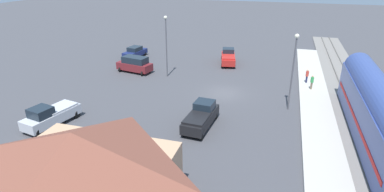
{
  "coord_description": "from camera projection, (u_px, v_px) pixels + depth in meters",
  "views": [
    {
      "loc": [
        -6.05,
        34.0,
        13.95
      ],
      "look_at": [
        2.68,
        4.21,
        1.0
      ],
      "focal_mm": 29.7,
      "sensor_mm": 36.0,
      "label": 1
    }
  ],
  "objects": [
    {
      "name": "station_building",
      "position": [
        78.0,
        178.0,
        17.42
      ],
      "size": [
        10.05,
        9.49,
        5.92
      ],
      "color": "tan",
      "rests_on": "ground"
    },
    {
      "name": "pedestrian_on_platform",
      "position": [
        312.0,
        81.0,
        37.05
      ],
      "size": [
        0.36,
        0.36,
        1.71
      ],
      "color": "brown",
      "rests_on": "platform"
    },
    {
      "name": "railway_track",
      "position": [
        355.0,
        106.0,
        33.38
      ],
      "size": [
        4.8,
        70.0,
        0.3
      ],
      "color": "slate",
      "rests_on": "ground"
    },
    {
      "name": "light_pole_lot_center",
      "position": [
        166.0,
        39.0,
        40.7
      ],
      "size": [
        0.44,
        0.44,
        7.98
      ],
      "color": "#515156",
      "rests_on": "ground"
    },
    {
      "name": "pickup_black",
      "position": [
        201.0,
        116.0,
        29.08
      ],
      "size": [
        2.37,
        5.53,
        2.14
      ],
      "color": "black",
      "rests_on": "ground"
    },
    {
      "name": "pickup_red",
      "position": [
        228.0,
        57.0,
        47.56
      ],
      "size": [
        2.99,
        5.68,
        2.14
      ],
      "color": "red",
      "rests_on": "ground"
    },
    {
      "name": "pickup_silver",
      "position": [
        51.0,
        115.0,
        29.29
      ],
      "size": [
        3.04,
        5.69,
        2.14
      ],
      "color": "silver",
      "rests_on": "ground"
    },
    {
      "name": "light_pole_near_platform",
      "position": [
        294.0,
        64.0,
        31.03
      ],
      "size": [
        0.44,
        0.44,
        7.86
      ],
      "color": "#515156",
      "rests_on": "ground"
    },
    {
      "name": "suv_maroon",
      "position": [
        135.0,
        64.0,
        43.8
      ],
      "size": [
        5.19,
        3.11,
        2.22
      ],
      "color": "maroon",
      "rests_on": "ground"
    },
    {
      "name": "platform",
      "position": [
        315.0,
        102.0,
        34.4
      ],
      "size": [
        3.2,
        46.0,
        0.3
      ],
      "color": "#B7B2A8",
      "rests_on": "ground"
    },
    {
      "name": "ground_plane",
      "position": [
        224.0,
        93.0,
        37.05
      ],
      "size": [
        200.0,
        200.0,
        0.0
      ],
      "primitive_type": "plane",
      "color": "#424247"
    },
    {
      "name": "pedestrian_waiting_far",
      "position": [
        307.0,
        75.0,
        39.09
      ],
      "size": [
        0.36,
        0.36,
        1.71
      ],
      "color": "#23284C",
      "rests_on": "platform"
    },
    {
      "name": "sedan_navy",
      "position": [
        135.0,
        52.0,
        50.9
      ],
      "size": [
        2.55,
        4.74,
        1.74
      ],
      "color": "navy",
      "rests_on": "ground"
    }
  ]
}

